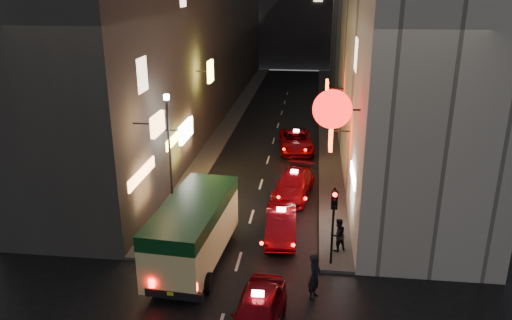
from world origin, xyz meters
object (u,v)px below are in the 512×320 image
at_px(minibus, 194,225).
at_px(taxi_near, 258,311).
at_px(traffic_light, 334,211).
at_px(lamp_post, 169,146).
at_px(pedestrian_crossing, 315,274).

xyz_separation_m(minibus, taxi_near, (3.24, -4.21, -0.97)).
xyz_separation_m(traffic_light, lamp_post, (-8.20, 4.53, 1.04)).
bearing_deg(traffic_light, taxi_near, -120.46).
bearing_deg(pedestrian_crossing, minibus, 88.50).
bearing_deg(minibus, pedestrian_crossing, -21.06).
height_order(taxi_near, pedestrian_crossing, pedestrian_crossing).
relative_size(taxi_near, traffic_light, 1.54).
height_order(traffic_light, lamp_post, lamp_post).
relative_size(pedestrian_crossing, traffic_light, 0.61).
bearing_deg(taxi_near, pedestrian_crossing, 48.98).
height_order(pedestrian_crossing, lamp_post, lamp_post).
xyz_separation_m(taxi_near, traffic_light, (2.63, 4.47, 1.85)).
relative_size(minibus, traffic_light, 1.95).
bearing_deg(traffic_light, lamp_post, 151.09).
relative_size(minibus, taxi_near, 1.26).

